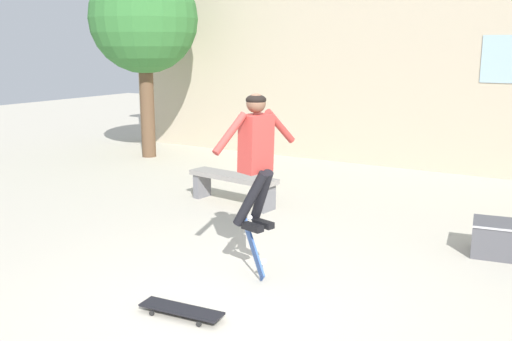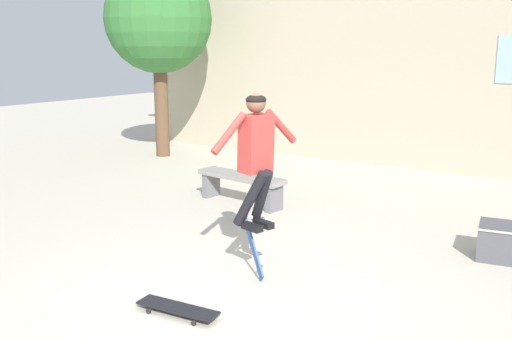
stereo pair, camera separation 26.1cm
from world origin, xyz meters
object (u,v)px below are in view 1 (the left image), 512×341
skateboard_resting (181,309)px  skateboard_flipping (252,243)px  tree_left (144,20)px  skater (256,149)px  park_bench (233,183)px

skateboard_resting → skateboard_flipping: bearing=-98.8°
tree_left → skateboard_flipping: size_ratio=5.64×
skateboard_resting → skater: bearing=-101.6°
skateboard_flipping → skateboard_resting: 1.25m
park_bench → skateboard_flipping: bearing=-45.6°
skateboard_resting → tree_left: bearing=-52.2°
tree_left → skateboard_flipping: bearing=-40.5°
park_bench → tree_left: bearing=155.5°
park_bench → skateboard_flipping: 3.09m
tree_left → park_bench: bearing=-32.2°
skater → skateboard_flipping: bearing=-172.8°
skater → skateboard_resting: size_ratio=1.71×
tree_left → skater: bearing=-40.3°
park_bench → skateboard_resting: (1.77, -3.68, -0.29)m
park_bench → skateboard_flipping: (1.85, -2.48, 0.03)m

